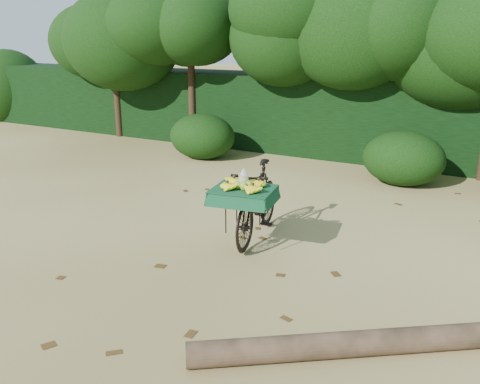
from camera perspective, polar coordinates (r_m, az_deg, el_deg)
The scene contains 7 objects.
ground at distance 6.81m, azimuth -2.88°, elevation -6.22°, with size 80.00×80.00×0.00m, color tan.
vendor_bicycle at distance 6.93m, azimuth 1.91°, elevation -1.03°, with size 0.93×1.87×1.06m.
fallen_log at distance 4.78m, azimuth 14.02°, elevation -16.12°, with size 0.23×0.23×3.16m, color brown.
hedge_backdrop at distance 12.19m, azimuth 13.07°, elevation 8.20°, with size 26.00×1.80×1.80m, color black.
tree_row at distance 11.53m, azimuth 9.10°, elevation 13.43°, with size 14.50×2.00×4.00m, color black, non-canonical shape.
bush_clumps at distance 10.25m, azimuth 12.38°, elevation 4.05°, with size 8.80×1.70×0.90m, color black, non-canonical shape.
leaf_litter at distance 7.33m, azimuth -0.18°, elevation -4.43°, with size 7.00×7.30×0.01m, color #472F13, non-canonical shape.
Camera 1 is at (3.34, -5.29, 2.69)m, focal length 38.00 mm.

